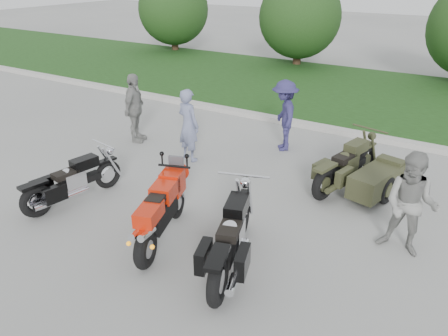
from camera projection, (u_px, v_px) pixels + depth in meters
The scene contains 13 objects.
ground at pixel (164, 214), 8.33m from camera, with size 80.00×80.00×0.00m, color #A1A29C.
curb at pixel (291, 122), 12.93m from camera, with size 60.00×0.30×0.15m, color #B2AFA8.
grass_strip at pixel (336, 91), 16.13m from camera, with size 60.00×8.00×0.14m, color #26591E.
tree_far_left at pixel (173, 9), 22.55m from camera, with size 3.60×3.60×4.00m.
tree_mid_left at pixel (300, 17), 19.23m from camera, with size 3.60×3.60×4.00m.
sportbike_red at pixel (161, 210), 7.27m from camera, with size 0.88×2.11×1.03m.
cruiser_left at pixel (70, 183), 8.54m from camera, with size 0.54×2.19×0.85m.
cruiser_right at pixel (231, 241), 6.65m from camera, with size 0.99×2.45×0.97m.
cruiser_sidecar at pixel (362, 175), 8.87m from camera, with size 1.48×2.36×0.92m.
person_stripe at pixel (188, 125), 10.29m from camera, with size 0.64×0.42×1.75m, color slate.
person_grey at pixel (411, 205), 6.88m from camera, with size 0.85×0.67×1.76m, color gray.
person_denim at pixel (284, 116), 10.87m from camera, with size 1.15×0.66×1.79m, color navy.
person_back at pixel (135, 108), 11.37m from camera, with size 1.06×0.44×1.81m, color gray.
Camera 1 is at (4.73, -5.50, 4.33)m, focal length 35.00 mm.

